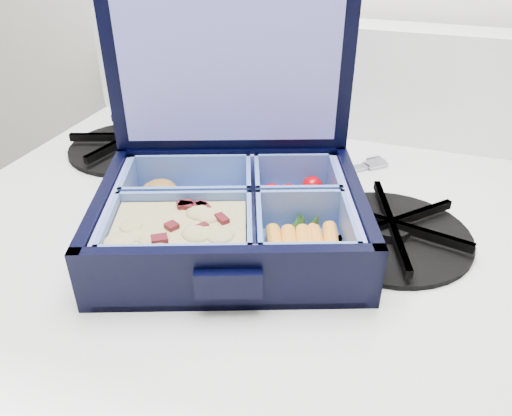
% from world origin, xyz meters
% --- Properties ---
extents(bento_box, '(0.30, 0.27, 0.06)m').
position_xyz_m(bento_box, '(0.67, 1.63, 1.00)').
color(bento_box, black).
rests_on(bento_box, stove).
extents(burner_grate, '(0.20, 0.20, 0.02)m').
position_xyz_m(burner_grate, '(0.82, 1.69, 0.98)').
color(burner_grate, black).
rests_on(burner_grate, stove).
extents(burner_grate_rear, '(0.21, 0.21, 0.02)m').
position_xyz_m(burner_grate_rear, '(0.47, 1.79, 0.98)').
color(burner_grate_rear, black).
rests_on(burner_grate_rear, stove).
extents(fork, '(0.14, 0.13, 0.01)m').
position_xyz_m(fork, '(0.73, 1.79, 0.97)').
color(fork, '#9FA0AD').
rests_on(fork, stove).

